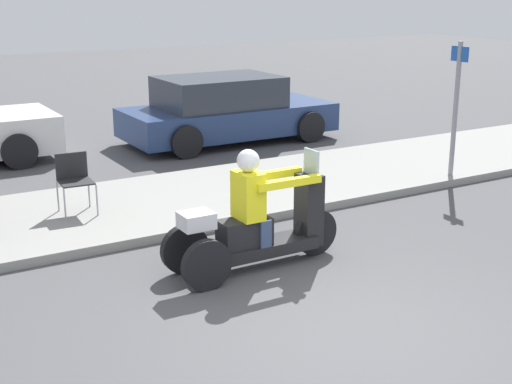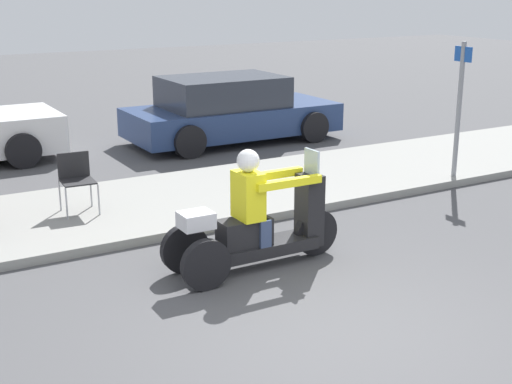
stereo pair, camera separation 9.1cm
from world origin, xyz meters
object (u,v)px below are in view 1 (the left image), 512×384
(street_sign, at_px, (456,104))
(motorcycle_trike, at_px, (256,226))
(folding_chair_curbside, at_px, (74,177))
(parked_car_lot_left, at_px, (225,111))

(street_sign, bearing_deg, motorcycle_trike, -161.47)
(folding_chair_curbside, height_order, street_sign, street_sign)
(motorcycle_trike, height_order, folding_chair_curbside, motorcycle_trike)
(motorcycle_trike, distance_m, street_sign, 5.04)
(parked_car_lot_left, height_order, street_sign, street_sign)
(parked_car_lot_left, bearing_deg, motorcycle_trike, -115.23)
(motorcycle_trike, xyz_separation_m, parked_car_lot_left, (2.96, 6.28, 0.14))
(motorcycle_trike, bearing_deg, street_sign, 18.53)
(folding_chair_curbside, relative_size, street_sign, 0.37)
(street_sign, bearing_deg, folding_chair_curbside, 168.44)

